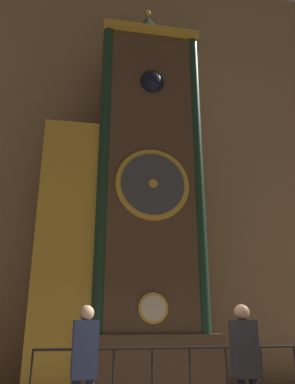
% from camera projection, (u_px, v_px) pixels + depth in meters
% --- Properties ---
extents(cathedral_back_wall, '(24.00, 0.32, 13.48)m').
position_uv_depth(cathedral_back_wall, '(130.00, 146.00, 11.68)').
color(cathedral_back_wall, '#997A5B').
rests_on(cathedral_back_wall, ground_plane).
extents(clock_tower, '(4.31, 1.79, 10.90)m').
position_uv_depth(clock_tower, '(132.00, 201.00, 9.75)').
color(clock_tower, brown).
rests_on(clock_tower, ground_plane).
extents(railing_fence, '(4.79, 0.05, 1.15)m').
position_uv_depth(railing_fence, '(172.00, 378.00, 6.50)').
color(railing_fence, black).
rests_on(railing_fence, ground_plane).
extents(visitor_near, '(0.36, 0.25, 1.80)m').
position_uv_depth(visitor_near, '(84.00, 360.00, 5.04)').
color(visitor_near, '#1B213A').
rests_on(visitor_near, ground_plane).
extents(visitor_far, '(0.36, 0.25, 1.81)m').
position_uv_depth(visitor_far, '(245.00, 359.00, 5.09)').
color(visitor_far, black).
rests_on(visitor_far, ground_plane).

